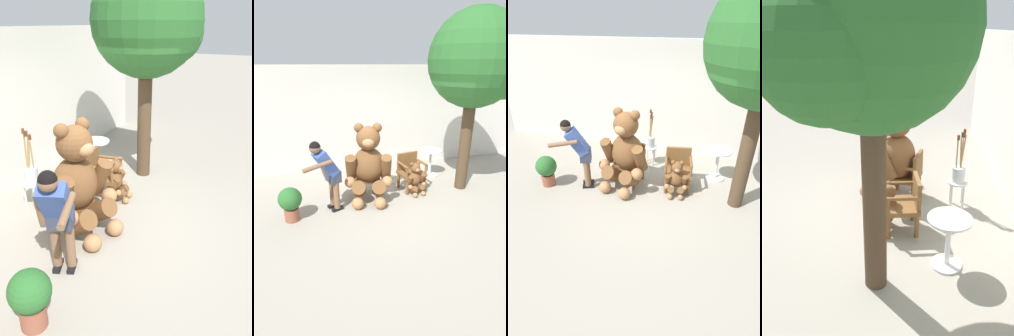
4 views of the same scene
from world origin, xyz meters
The scene contains 11 objects.
ground_plane centered at (0.00, 0.00, 0.00)m, with size 60.00×60.00×0.00m, color gray.
wooden_chair_left centered at (-0.52, 0.61, 0.46)m, with size 0.66×0.63×0.86m.
wooden_chair_right centered at (0.52, 0.61, 0.46)m, with size 0.64×0.60×0.86m.
teddy_bear_large centered at (-0.55, 0.34, 0.83)m, with size 1.06×1.06×1.70m.
teddy_bear_small centered at (0.54, 0.33, 0.38)m, with size 0.47×0.47×0.77m.
person_visitor centered at (-1.45, 0.06, 0.90)m, with size 0.73×0.67×1.51m.
white_stool centered at (-0.28, 1.46, 0.36)m, with size 0.34×0.34×0.46m.
brush_bucket centered at (-0.28, 1.46, 0.65)m, with size 0.22×0.22×0.92m.
round_side_table centered at (1.31, 1.20, 0.45)m, with size 0.56×0.56×0.72m.
patio_tree centered at (1.81, 0.27, 2.83)m, with size 2.05×1.95×3.88m.
potted_plant centered at (-2.18, -0.12, 0.40)m, with size 0.44×0.44×0.68m.
Camera 4 is at (4.80, 0.79, 2.88)m, focal length 35.00 mm.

